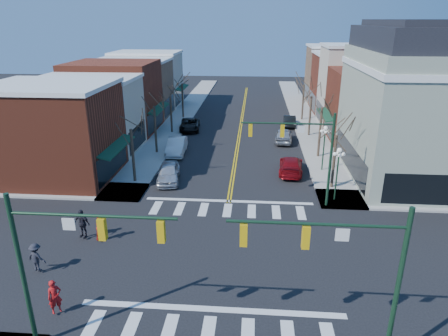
% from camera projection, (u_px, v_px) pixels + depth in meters
% --- Properties ---
extents(ground, '(160.00, 160.00, 0.00)m').
position_uv_depth(ground, '(220.00, 257.00, 23.83)').
color(ground, black).
rests_on(ground, ground).
extents(sidewalk_left, '(3.50, 70.00, 0.15)m').
position_uv_depth(sidewalk_left, '(156.00, 150.00, 43.12)').
color(sidewalk_left, '#9E9B93').
rests_on(sidewalk_left, ground).
extents(sidewalk_right, '(3.50, 70.00, 0.15)m').
position_uv_depth(sidewalk_right, '(320.00, 154.00, 41.83)').
color(sidewalk_right, '#9E9B93').
rests_on(sidewalk_right, ground).
extents(bldg_left_brick_a, '(10.00, 8.50, 8.00)m').
position_uv_depth(bldg_left_brick_a, '(54.00, 134.00, 34.54)').
color(bldg_left_brick_a, maroon).
rests_on(bldg_left_brick_a, ground).
extents(bldg_left_stucco_a, '(10.00, 7.00, 7.50)m').
position_uv_depth(bldg_left_stucco_a, '(89.00, 116.00, 41.86)').
color(bldg_left_stucco_a, beige).
rests_on(bldg_left_stucco_a, ground).
extents(bldg_left_brick_b, '(10.00, 9.00, 8.50)m').
position_uv_depth(bldg_left_brick_b, '(114.00, 97.00, 49.15)').
color(bldg_left_brick_b, maroon).
rests_on(bldg_left_brick_b, ground).
extents(bldg_left_tan, '(10.00, 7.50, 7.80)m').
position_uv_depth(bldg_left_tan, '(134.00, 89.00, 56.98)').
color(bldg_left_tan, '#957052').
rests_on(bldg_left_tan, ground).
extents(bldg_left_stucco_b, '(10.00, 8.00, 8.20)m').
position_uv_depth(bldg_left_stucco_b, '(148.00, 80.00, 64.14)').
color(bldg_left_stucco_b, beige).
rests_on(bldg_left_stucco_b, ground).
extents(bldg_right_brick_a, '(10.00, 8.50, 8.00)m').
position_uv_depth(bldg_right_brick_a, '(376.00, 106.00, 45.32)').
color(bldg_right_brick_a, maroon).
rests_on(bldg_right_brick_a, ground).
extents(bldg_right_stucco, '(10.00, 7.00, 10.00)m').
position_uv_depth(bldg_right_stucco, '(360.00, 87.00, 52.20)').
color(bldg_right_stucco, beige).
rests_on(bldg_right_stucco, ground).
extents(bldg_right_brick_b, '(10.00, 8.00, 8.50)m').
position_uv_depth(bldg_right_brick_b, '(348.00, 84.00, 59.47)').
color(bldg_right_brick_b, maroon).
rests_on(bldg_right_brick_b, ground).
extents(bldg_right_tan, '(10.00, 8.00, 9.00)m').
position_uv_depth(bldg_right_tan, '(338.00, 75.00, 66.85)').
color(bldg_right_tan, '#957052').
rests_on(bldg_right_tan, ground).
extents(victorian_corner, '(12.25, 14.25, 13.30)m').
position_uv_depth(victorian_corner, '(428.00, 103.00, 33.81)').
color(victorian_corner, gray).
rests_on(victorian_corner, ground).
extents(traffic_mast_near_left, '(6.60, 0.28, 7.20)m').
position_uv_depth(traffic_mast_near_left, '(63.00, 253.00, 15.68)').
color(traffic_mast_near_left, '#14331E').
rests_on(traffic_mast_near_left, ground).
extents(traffic_mast_near_right, '(6.60, 0.28, 7.20)m').
position_uv_depth(traffic_mast_near_right, '(350.00, 266.00, 14.86)').
color(traffic_mast_near_right, '#14331E').
rests_on(traffic_mast_near_right, ground).
extents(traffic_mast_far_right, '(6.60, 0.28, 7.20)m').
position_uv_depth(traffic_mast_far_right, '(306.00, 147.00, 28.68)').
color(traffic_mast_far_right, '#14331E').
rests_on(traffic_mast_far_right, ground).
extents(lamppost_corner, '(0.36, 0.36, 4.33)m').
position_uv_depth(lamppost_corner, '(338.00, 165.00, 30.12)').
color(lamppost_corner, '#14331E').
rests_on(lamppost_corner, ground).
extents(lamppost_midblock, '(0.36, 0.36, 4.33)m').
position_uv_depth(lamppost_midblock, '(324.00, 141.00, 36.19)').
color(lamppost_midblock, '#14331E').
rests_on(lamppost_midblock, ground).
extents(tree_left_a, '(0.24, 0.24, 4.76)m').
position_uv_depth(tree_left_a, '(133.00, 156.00, 33.89)').
color(tree_left_a, '#382B21').
rests_on(tree_left_a, ground).
extents(tree_left_b, '(0.24, 0.24, 5.04)m').
position_uv_depth(tree_left_b, '(155.00, 130.00, 41.30)').
color(tree_left_b, '#382B21').
rests_on(tree_left_b, ground).
extents(tree_left_c, '(0.24, 0.24, 4.55)m').
position_uv_depth(tree_left_c, '(171.00, 115.00, 48.86)').
color(tree_left_c, '#382B21').
rests_on(tree_left_c, ground).
extents(tree_left_d, '(0.24, 0.24, 4.90)m').
position_uv_depth(tree_left_d, '(183.00, 101.00, 56.26)').
color(tree_left_d, '#382B21').
rests_on(tree_left_d, ground).
extents(tree_right_a, '(0.24, 0.24, 4.62)m').
position_uv_depth(tree_right_a, '(334.00, 162.00, 32.67)').
color(tree_right_a, '#382B21').
rests_on(tree_right_a, ground).
extents(tree_right_b, '(0.24, 0.24, 5.18)m').
position_uv_depth(tree_right_b, '(320.00, 133.00, 40.04)').
color(tree_right_b, '#382B21').
rests_on(tree_right_b, ground).
extents(tree_right_c, '(0.24, 0.24, 4.83)m').
position_uv_depth(tree_right_c, '(310.00, 116.00, 47.57)').
color(tree_right_c, '#382B21').
rests_on(tree_right_c, ground).
extents(tree_right_d, '(0.24, 0.24, 4.97)m').
position_uv_depth(tree_right_d, '(303.00, 103.00, 55.01)').
color(tree_right_d, '#382B21').
rests_on(tree_right_d, ground).
extents(car_left_near, '(2.47, 4.83, 1.57)m').
position_uv_depth(car_left_near, '(168.00, 173.00, 34.68)').
color(car_left_near, silver).
rests_on(car_left_near, ground).
extents(car_left_mid, '(2.01, 5.13, 1.66)m').
position_uv_depth(car_left_mid, '(177.00, 146.00, 41.73)').
color(car_left_mid, silver).
rests_on(car_left_mid, ground).
extents(car_left_far, '(2.87, 5.36, 1.43)m').
position_uv_depth(car_left_far, '(190.00, 125.00, 50.69)').
color(car_left_far, black).
rests_on(car_left_far, ground).
extents(car_right_near, '(2.51, 5.26, 1.48)m').
position_uv_depth(car_right_near, '(291.00, 165.00, 36.58)').
color(car_right_near, maroon).
rests_on(car_right_near, ground).
extents(car_right_mid, '(2.28, 4.90, 1.62)m').
position_uv_depth(car_right_mid, '(284.00, 135.00, 45.76)').
color(car_right_mid, '#AFB0B4').
rests_on(car_right_mid, ground).
extents(car_right_far, '(1.73, 4.48, 1.46)m').
position_uv_depth(car_right_far, '(289.00, 121.00, 52.61)').
color(car_right_far, black).
rests_on(car_right_far, ground).
extents(pedestrian_red_a, '(0.75, 0.73, 1.74)m').
position_uv_depth(pedestrian_red_a, '(55.00, 297.00, 18.85)').
color(pedestrian_red_a, '#B51314').
rests_on(pedestrian_red_a, sidewalk_left).
extents(pedestrian_red_b, '(0.93, 0.99, 1.62)m').
position_uv_depth(pedestrian_red_b, '(101.00, 227.00, 25.23)').
color(pedestrian_red_b, '#AF1612').
rests_on(pedestrian_red_b, sidewalk_left).
extents(pedestrian_dark_a, '(1.21, 0.76, 1.91)m').
position_uv_depth(pedestrian_dark_a, '(82.00, 223.00, 25.44)').
color(pedestrian_dark_a, black).
rests_on(pedestrian_dark_a, sidewalk_left).
extents(pedestrian_dark_b, '(1.19, 0.84, 1.67)m').
position_uv_depth(pedestrian_dark_b, '(36.00, 257.00, 22.03)').
color(pedestrian_dark_b, '#212129').
rests_on(pedestrian_dark_b, sidewalk_left).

